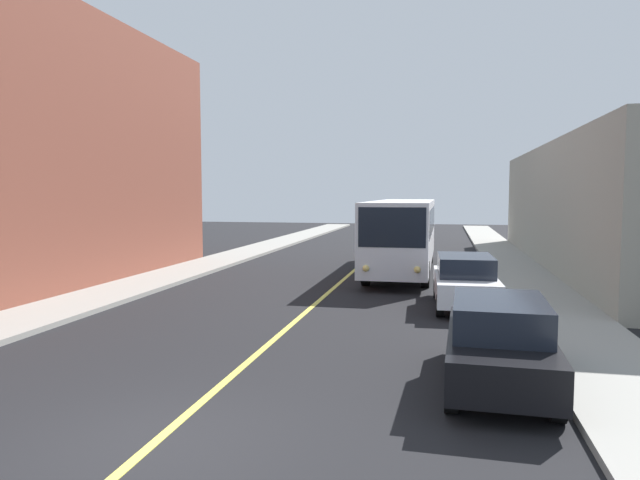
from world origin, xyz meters
TOP-DOWN VIEW (x-y plane):
  - ground_plane at (0.00, 0.00)m, footprint 120.00×120.00m
  - sidewalk_left at (-7.25, 10.00)m, footprint 2.50×90.00m
  - sidewalk_right at (7.25, 10.00)m, footprint 2.50×90.00m
  - lane_stripe_center at (0.00, 15.00)m, footprint 0.16×60.00m
  - city_bus at (2.20, 18.85)m, footprint 2.60×12.17m
  - parked_car_black at (4.99, 3.61)m, footprint 1.94×4.46m
  - parked_car_white at (4.65, 11.05)m, footprint 1.97×4.47m

SIDE VIEW (x-z plane):
  - ground_plane at x=0.00m, z-range 0.00..0.00m
  - lane_stripe_center at x=0.00m, z-range 0.00..0.01m
  - sidewalk_left at x=-7.25m, z-range 0.00..0.15m
  - sidewalk_right at x=7.25m, z-range 0.00..0.15m
  - parked_car_black at x=4.99m, z-range 0.03..1.65m
  - parked_car_white at x=4.65m, z-range 0.03..1.65m
  - city_bus at x=2.20m, z-range 0.22..3.42m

